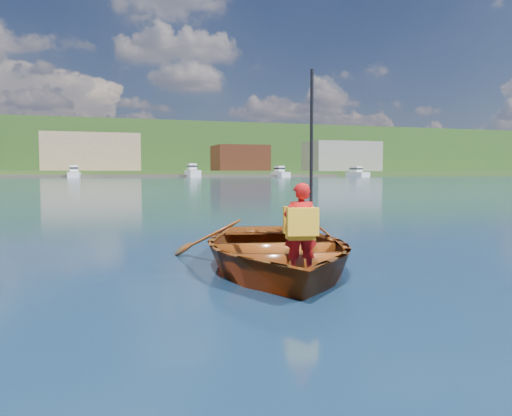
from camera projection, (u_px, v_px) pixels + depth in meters
ground at (283, 258)px, 7.17m from camera, size 600.00×600.00×0.00m
rowboat at (275, 249)px, 6.38m from camera, size 3.44×4.31×0.80m
child_paddler at (301, 226)px, 5.48m from camera, size 0.41×0.39×2.27m
shoreline at (106, 154)px, 231.77m from camera, size 400.00×140.00×22.00m
dock at (79, 176)px, 145.59m from camera, size 159.90×14.83×0.80m
waterfront_buildings at (83, 153)px, 161.46m from camera, size 202.00×16.00×14.00m
marina_yachts at (129, 173)px, 145.18m from camera, size 147.45×11.34×4.36m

